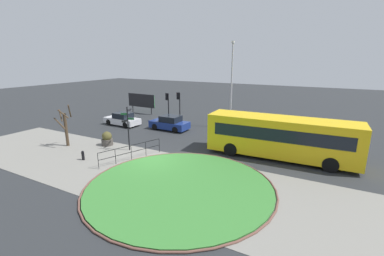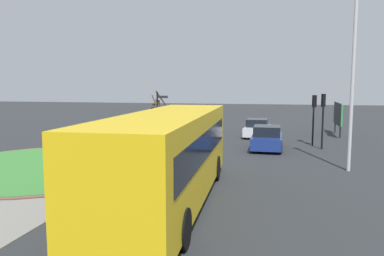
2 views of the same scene
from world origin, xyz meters
name	(u,v)px [view 1 (image 1 of 2)]	position (x,y,z in m)	size (l,w,h in m)	color
ground	(151,160)	(0.00, 0.00, 0.00)	(120.00, 120.00, 0.00)	#282B2D
sidewalk_paving	(132,170)	(0.00, -2.10, 0.01)	(32.00, 7.80, 0.02)	gray
grass_island	(180,186)	(3.91, -2.55, 0.05)	(10.46, 10.46, 0.10)	#387A33
grass_kerb_ring	(180,186)	(3.91, -2.55, 0.06)	(10.77, 10.77, 0.11)	brown
signpost_directional	(128,125)	(-2.83, 0.90, 2.05)	(0.98, 1.15, 3.50)	black
bollard_foreground	(83,155)	(-4.30, -2.32, 0.36)	(0.20, 0.20, 0.71)	black
railing_grass_edge	(131,151)	(-1.24, -0.68, 0.72)	(1.69, 4.58, 1.12)	black
bus_yellow	(280,137)	(7.97, 4.79, 1.62)	(10.48, 2.82, 3.00)	yellow
car_near_lane	(122,119)	(-9.02, 6.87, 0.63)	(4.11, 1.94, 1.38)	silver
car_far_lane	(170,123)	(-3.43, 7.71, 0.67)	(4.03, 1.88, 1.46)	navy
traffic_light_near	(167,101)	(-5.59, 10.62, 2.42)	(0.48, 0.32, 3.28)	black
traffic_light_far	(179,100)	(-4.35, 11.02, 2.49)	(0.49, 0.28, 3.39)	black
lamppost_tall	(232,83)	(1.67, 11.49, 4.67)	(0.32, 0.32, 8.74)	#B7B7BC
billboard_left	(141,101)	(-11.29, 13.00, 1.67)	(4.37, 0.31, 2.57)	black
planter_near_signpost	(107,139)	(-5.28, 0.96, 0.54)	(0.94, 0.94, 1.19)	#47423D
street_tree_bare	(65,126)	(-8.03, -0.77, 1.69)	(1.18, 1.32, 3.52)	#423323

